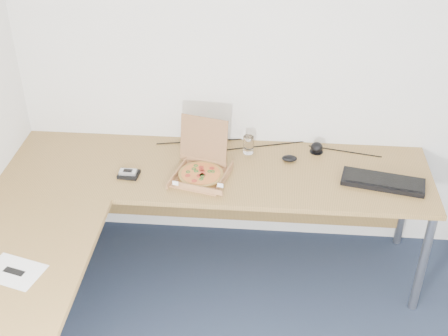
# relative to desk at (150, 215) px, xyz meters

# --- Properties ---
(room_shell) EXTENTS (3.50, 3.50, 2.50)m
(room_shell) POSITION_rel_desk_xyz_m (0.82, -0.97, 0.55)
(room_shell) COLOR silver
(room_shell) RESTS_ON ground
(desk) EXTENTS (2.50, 2.20, 0.73)m
(desk) POSITION_rel_desk_xyz_m (0.00, 0.00, 0.00)
(desk) COLOR olive
(desk) RESTS_ON ground
(pizza_box) EXTENTS (0.29, 0.34, 0.29)m
(pizza_box) POSITION_rel_desk_xyz_m (0.24, 0.35, 0.06)
(pizza_box) COLOR #A26D41
(pizza_box) RESTS_ON desk
(drinking_glass) EXTENTS (0.06, 0.06, 0.11)m
(drinking_glass) POSITION_rel_desk_xyz_m (0.50, 0.63, 0.09)
(drinking_glass) COLOR silver
(drinking_glass) RESTS_ON desk
(keyboard) EXTENTS (0.48, 0.26, 0.03)m
(keyboard) POSITION_rel_desk_xyz_m (1.27, 0.35, 0.04)
(keyboard) COLOR black
(keyboard) RESTS_ON desk
(mouse) EXTENTS (0.10, 0.07, 0.03)m
(mouse) POSITION_rel_desk_xyz_m (0.75, 0.55, 0.05)
(mouse) COLOR black
(mouse) RESTS_ON desk
(wallet) EXTENTS (0.12, 0.11, 0.02)m
(wallet) POSITION_rel_desk_xyz_m (-0.18, 0.32, 0.04)
(wallet) COLOR black
(wallet) RESTS_ON desk
(phone) EXTENTS (0.10, 0.05, 0.02)m
(phone) POSITION_rel_desk_xyz_m (-0.18, 0.31, 0.06)
(phone) COLOR #B2B5BA
(phone) RESTS_ON wallet
(paper_sheet) EXTENTS (0.31, 0.25, 0.00)m
(paper_sheet) POSITION_rel_desk_xyz_m (-0.55, -0.52, 0.03)
(paper_sheet) COLOR white
(paper_sheet) RESTS_ON desk
(dome_speaker) EXTENTS (0.08, 0.08, 0.07)m
(dome_speaker) POSITION_rel_desk_xyz_m (0.91, 0.67, 0.06)
(dome_speaker) COLOR black
(dome_speaker) RESTS_ON desk
(cable_bundle) EXTENTS (0.67, 0.14, 0.01)m
(cable_bundle) POSITION_rel_desk_xyz_m (0.58, 0.71, 0.03)
(cable_bundle) COLOR black
(cable_bundle) RESTS_ON desk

